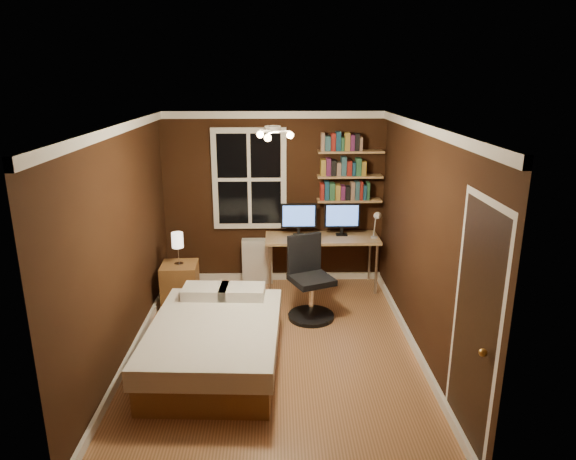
{
  "coord_description": "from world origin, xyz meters",
  "views": [
    {
      "loc": [
        0.03,
        -5.18,
        2.96
      ],
      "look_at": [
        0.16,
        0.45,
        1.27
      ],
      "focal_mm": 32.0,
      "sensor_mm": 36.0,
      "label": 1
    }
  ],
  "objects_px": {
    "monitor_left": "(299,220)",
    "desk": "(322,241)",
    "bedside_lamp": "(178,249)",
    "nightstand": "(180,285)",
    "monitor_right": "(342,219)",
    "bed": "(216,343)",
    "radiator": "(257,261)",
    "desk_lamp": "(376,225)",
    "office_chair": "(310,287)"
  },
  "relations": [
    {
      "from": "monitor_left",
      "to": "desk_lamp",
      "type": "relative_size",
      "value": 1.16
    },
    {
      "from": "desk_lamp",
      "to": "office_chair",
      "type": "bearing_deg",
      "value": -140.03
    },
    {
      "from": "desk",
      "to": "monitor_right",
      "type": "bearing_deg",
      "value": 15.68
    },
    {
      "from": "bed",
      "to": "radiator",
      "type": "height_order",
      "value": "radiator"
    },
    {
      "from": "bed",
      "to": "monitor_left",
      "type": "bearing_deg",
      "value": 68.95
    },
    {
      "from": "bed",
      "to": "office_chair",
      "type": "xyz_separation_m",
      "value": [
        1.06,
        1.14,
        0.15
      ]
    },
    {
      "from": "radiator",
      "to": "bed",
      "type": "bearing_deg",
      "value": -99.01
    },
    {
      "from": "monitor_right",
      "to": "bed",
      "type": "bearing_deg",
      "value": -126.06
    },
    {
      "from": "bed",
      "to": "monitor_left",
      "type": "relative_size",
      "value": 3.71
    },
    {
      "from": "nightstand",
      "to": "office_chair",
      "type": "relative_size",
      "value": 0.55
    },
    {
      "from": "monitor_left",
      "to": "desk",
      "type": "bearing_deg",
      "value": -13.63
    },
    {
      "from": "radiator",
      "to": "office_chair",
      "type": "height_order",
      "value": "office_chair"
    },
    {
      "from": "nightstand",
      "to": "monitor_left",
      "type": "xyz_separation_m",
      "value": [
        1.61,
        0.66,
        0.71
      ]
    },
    {
      "from": "bed",
      "to": "nightstand",
      "type": "distance_m",
      "value": 1.65
    },
    {
      "from": "radiator",
      "to": "office_chair",
      "type": "relative_size",
      "value": 0.63
    },
    {
      "from": "bedside_lamp",
      "to": "office_chair",
      "type": "bearing_deg",
      "value": -12.83
    },
    {
      "from": "bedside_lamp",
      "to": "bed",
      "type": "bearing_deg",
      "value": -67.28
    },
    {
      "from": "nightstand",
      "to": "monitor_left",
      "type": "distance_m",
      "value": 1.88
    },
    {
      "from": "radiator",
      "to": "desk_lamp",
      "type": "height_order",
      "value": "desk_lamp"
    },
    {
      "from": "bedside_lamp",
      "to": "desk",
      "type": "height_order",
      "value": "bedside_lamp"
    },
    {
      "from": "bedside_lamp",
      "to": "desk_lamp",
      "type": "xyz_separation_m",
      "value": [
        2.67,
        0.43,
        0.19
      ]
    },
    {
      "from": "monitor_left",
      "to": "bed",
      "type": "bearing_deg",
      "value": -113.96
    },
    {
      "from": "monitor_left",
      "to": "monitor_right",
      "type": "distance_m",
      "value": 0.62
    },
    {
      "from": "bed",
      "to": "desk_lamp",
      "type": "height_order",
      "value": "desk_lamp"
    },
    {
      "from": "nightstand",
      "to": "desk_lamp",
      "type": "bearing_deg",
      "value": 6.63
    },
    {
      "from": "bed",
      "to": "desk",
      "type": "bearing_deg",
      "value": 61.13
    },
    {
      "from": "monitor_left",
      "to": "desk_lamp",
      "type": "distance_m",
      "value": 1.09
    },
    {
      "from": "bed",
      "to": "desk",
      "type": "xyz_separation_m",
      "value": [
        1.3,
        2.1,
        0.44
      ]
    },
    {
      "from": "bed",
      "to": "monitor_right",
      "type": "xyz_separation_m",
      "value": [
        1.59,
        2.18,
        0.74
      ]
    },
    {
      "from": "radiator",
      "to": "desk_lamp",
      "type": "relative_size",
      "value": 1.52
    },
    {
      "from": "bedside_lamp",
      "to": "office_chair",
      "type": "height_order",
      "value": "office_chair"
    },
    {
      "from": "radiator",
      "to": "desk",
      "type": "xyz_separation_m",
      "value": [
        0.94,
        -0.2,
        0.37
      ]
    },
    {
      "from": "nightstand",
      "to": "desk_lamp",
      "type": "distance_m",
      "value": 2.8
    },
    {
      "from": "radiator",
      "to": "desk_lamp",
      "type": "distance_m",
      "value": 1.83
    },
    {
      "from": "monitor_left",
      "to": "office_chair",
      "type": "xyz_separation_m",
      "value": [
        0.09,
        -1.05,
        -0.59
      ]
    },
    {
      "from": "nightstand",
      "to": "monitor_left",
      "type": "bearing_deg",
      "value": 19.84
    },
    {
      "from": "bedside_lamp",
      "to": "nightstand",
      "type": "bearing_deg",
      "value": 0.0
    },
    {
      "from": "monitor_left",
      "to": "monitor_right",
      "type": "relative_size",
      "value": 1.0
    },
    {
      "from": "monitor_left",
      "to": "office_chair",
      "type": "height_order",
      "value": "monitor_left"
    },
    {
      "from": "radiator",
      "to": "office_chair",
      "type": "bearing_deg",
      "value": -59.16
    },
    {
      "from": "nightstand",
      "to": "radiator",
      "type": "height_order",
      "value": "radiator"
    },
    {
      "from": "desk",
      "to": "monitor_right",
      "type": "relative_size",
      "value": 3.16
    },
    {
      "from": "desk",
      "to": "monitor_left",
      "type": "distance_m",
      "value": 0.45
    },
    {
      "from": "bed",
      "to": "radiator",
      "type": "xyz_separation_m",
      "value": [
        0.37,
        2.31,
        0.07
      ]
    },
    {
      "from": "bedside_lamp",
      "to": "radiator",
      "type": "relative_size",
      "value": 0.65
    },
    {
      "from": "radiator",
      "to": "monitor_right",
      "type": "xyz_separation_m",
      "value": [
        1.22,
        -0.12,
        0.67
      ]
    },
    {
      "from": "desk",
      "to": "bedside_lamp",
      "type": "bearing_deg",
      "value": -163.43
    },
    {
      "from": "office_chair",
      "to": "monitor_left",
      "type": "bearing_deg",
      "value": 71.69
    },
    {
      "from": "bedside_lamp",
      "to": "desk",
      "type": "distance_m",
      "value": 2.03
    },
    {
      "from": "monitor_left",
      "to": "desk_lamp",
      "type": "xyz_separation_m",
      "value": [
        1.06,
        -0.23,
        -0.02
      ]
    }
  ]
}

